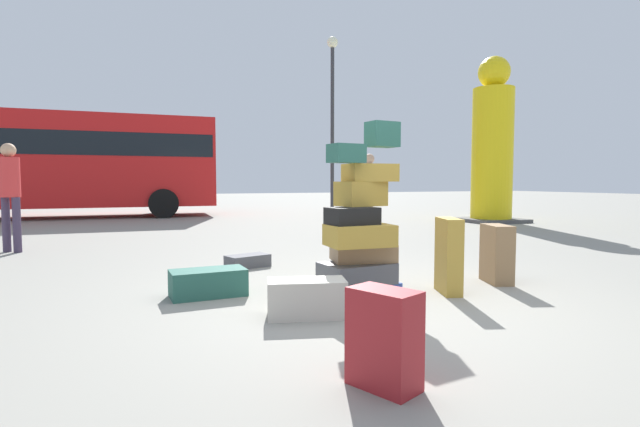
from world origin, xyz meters
TOP-DOWN VIEW (x-y plane):
  - ground_plane at (0.00, 0.00)m, footprint 80.00×80.00m
  - suitcase_tower at (0.04, 0.38)m, footprint 0.94×0.69m
  - suitcase_teal_left_side at (-1.37, 0.90)m, footprint 0.74×0.40m
  - suitcase_cream_right_side at (-0.71, -0.14)m, footprint 0.71×0.48m
  - suitcase_brown_behind_tower at (1.73, 0.36)m, footprint 0.35×0.49m
  - suitcase_charcoal_foreground_far at (-0.65, 2.33)m, footprint 0.62×0.45m
  - suitcase_tan_white_trunk at (0.92, 0.14)m, footprint 0.29×0.45m
  - suitcase_maroon_foreground_near at (-0.78, -1.59)m, footprint 0.36×0.44m
  - person_bearded_onlooker at (-3.85, 5.02)m, footprint 0.30×0.30m
  - person_tourist_with_camera at (2.56, 5.09)m, footprint 0.30×0.33m
  - yellow_dummy_statue at (7.25, 6.80)m, footprint 1.54×1.54m
  - parked_bus at (-4.12, 12.88)m, footprint 9.24×2.89m
  - lamp_post at (4.09, 10.69)m, footprint 0.36×0.36m

SIDE VIEW (x-z plane):
  - ground_plane at x=0.00m, z-range 0.00..0.00m
  - suitcase_charcoal_foreground_far at x=-0.65m, z-range 0.00..0.16m
  - suitcase_teal_left_side at x=-1.37m, z-range 0.00..0.27m
  - suitcase_cream_right_side at x=-0.71m, z-range 0.00..0.31m
  - suitcase_maroon_foreground_near at x=-0.78m, z-range 0.00..0.55m
  - suitcase_brown_behind_tower at x=1.73m, z-range 0.00..0.65m
  - suitcase_tan_white_trunk at x=0.92m, z-range 0.00..0.76m
  - suitcase_tower at x=0.04m, z-range -0.24..1.51m
  - person_tourist_with_camera at x=2.56m, z-range 0.17..1.87m
  - person_bearded_onlooker at x=-3.85m, z-range 0.17..1.91m
  - parked_bus at x=-4.12m, z-range 0.26..3.41m
  - yellow_dummy_statue at x=7.25m, z-range -0.24..4.30m
  - lamp_post at x=4.09m, z-range 0.91..6.71m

